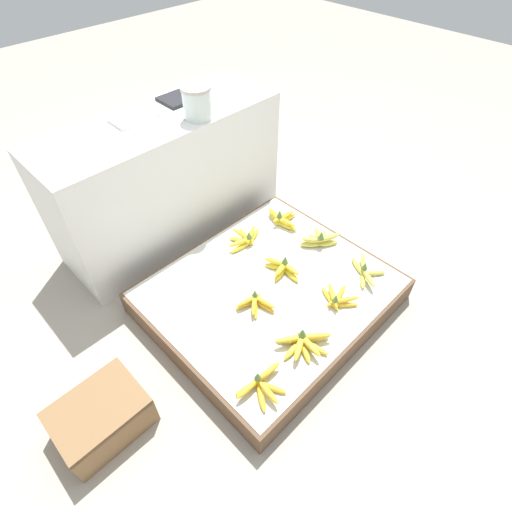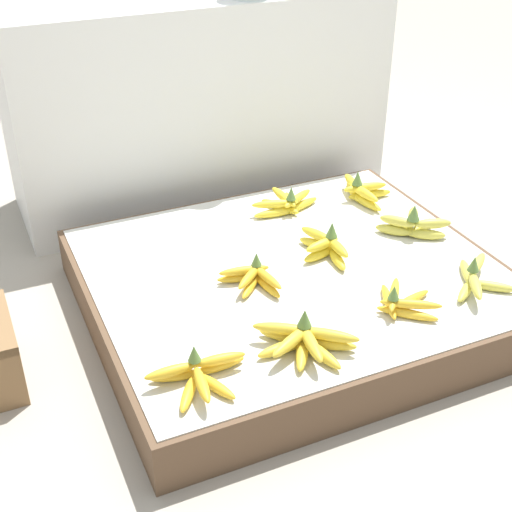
% 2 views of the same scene
% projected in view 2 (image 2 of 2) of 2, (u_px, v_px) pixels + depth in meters
% --- Properties ---
extents(ground_plane, '(10.00, 10.00, 0.00)m').
position_uv_depth(ground_plane, '(291.00, 309.00, 2.10)').
color(ground_plane, '#A89E8E').
extents(display_platform, '(1.14, 1.00, 0.14)m').
position_uv_depth(display_platform, '(292.00, 289.00, 2.06)').
color(display_platform, brown).
rests_on(display_platform, ground_plane).
extents(back_vendor_table, '(1.33, 0.47, 0.74)m').
position_uv_depth(back_vendor_table, '(197.00, 100.00, 2.57)').
color(back_vendor_table, white).
rests_on(back_vendor_table, ground_plane).
extents(banana_bunch_front_left, '(0.24, 0.17, 0.09)m').
position_uv_depth(banana_bunch_front_left, '(199.00, 375.00, 1.59)').
color(banana_bunch_front_left, gold).
rests_on(banana_bunch_front_left, display_platform).
extents(banana_bunch_front_midleft, '(0.24, 0.22, 0.11)m').
position_uv_depth(banana_bunch_front_midleft, '(304.00, 341.00, 1.69)').
color(banana_bunch_front_midleft, gold).
rests_on(banana_bunch_front_midleft, display_platform).
extents(banana_bunch_front_midright, '(0.18, 0.21, 0.09)m').
position_uv_depth(banana_bunch_front_midright, '(401.00, 302.00, 1.84)').
color(banana_bunch_front_midright, gold).
rests_on(banana_bunch_front_midright, display_platform).
extents(banana_bunch_front_right, '(0.20, 0.22, 0.10)m').
position_uv_depth(banana_bunch_front_right, '(475.00, 278.00, 1.93)').
color(banana_bunch_front_right, gold).
rests_on(banana_bunch_front_right, display_platform).
extents(banana_bunch_middle_midleft, '(0.15, 0.16, 0.09)m').
position_uv_depth(banana_bunch_middle_midleft, '(253.00, 277.00, 1.94)').
color(banana_bunch_middle_midleft, gold).
rests_on(banana_bunch_middle_midleft, display_platform).
extents(banana_bunch_middle_midright, '(0.13, 0.22, 0.10)m').
position_uv_depth(banana_bunch_middle_midright, '(326.00, 246.00, 2.07)').
color(banana_bunch_middle_midright, yellow).
rests_on(banana_bunch_middle_midright, display_platform).
extents(banana_bunch_middle_right, '(0.21, 0.17, 0.11)m').
position_uv_depth(banana_bunch_middle_right, '(413.00, 224.00, 2.18)').
color(banana_bunch_middle_right, gold).
rests_on(banana_bunch_middle_right, display_platform).
extents(banana_bunch_back_midright, '(0.25, 0.16, 0.10)m').
position_uv_depth(banana_bunch_back_midright, '(286.00, 203.00, 2.31)').
color(banana_bunch_back_midright, yellow).
rests_on(banana_bunch_back_midright, display_platform).
extents(banana_bunch_back_right, '(0.17, 0.24, 0.11)m').
position_uv_depth(banana_bunch_back_right, '(361.00, 191.00, 2.38)').
color(banana_bunch_back_right, yellow).
rests_on(banana_bunch_back_right, display_platform).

